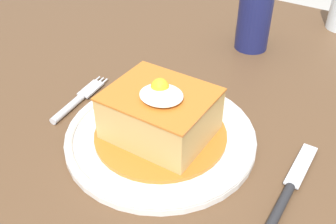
# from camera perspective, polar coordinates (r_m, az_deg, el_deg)

# --- Properties ---
(dining_table) EXTENTS (1.27, 1.08, 0.76)m
(dining_table) POSITION_cam_1_polar(r_m,az_deg,el_deg) (0.72, -0.33, -4.93)
(dining_table) COLOR brown
(dining_table) RESTS_ON ground_plane
(main_plate) EXTENTS (0.28, 0.28, 0.02)m
(main_plate) POSITION_cam_1_polar(r_m,az_deg,el_deg) (0.58, -1.06, -3.43)
(main_plate) COLOR white
(main_plate) RESTS_ON dining_table
(sandwich_meal) EXTENTS (0.19, 0.19, 0.10)m
(sandwich_meal) POSITION_cam_1_polar(r_m,az_deg,el_deg) (0.56, -1.10, -0.58)
(sandwich_meal) COLOR #C66B23
(sandwich_meal) RESTS_ON main_plate
(fork) EXTENTS (0.03, 0.14, 0.01)m
(fork) POSITION_cam_1_polar(r_m,az_deg,el_deg) (0.67, -13.14, 1.41)
(fork) COLOR silver
(fork) RESTS_ON dining_table
(knife) EXTENTS (0.02, 0.17, 0.01)m
(knife) POSITION_cam_1_polar(r_m,az_deg,el_deg) (0.53, 16.70, -11.12)
(knife) COLOR #262628
(knife) RESTS_ON dining_table
(soda_can) EXTENTS (0.07, 0.07, 0.12)m
(soda_can) POSITION_cam_1_polar(r_m,az_deg,el_deg) (0.82, 12.27, 12.88)
(soda_can) COLOR #191E51
(soda_can) RESTS_ON dining_table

